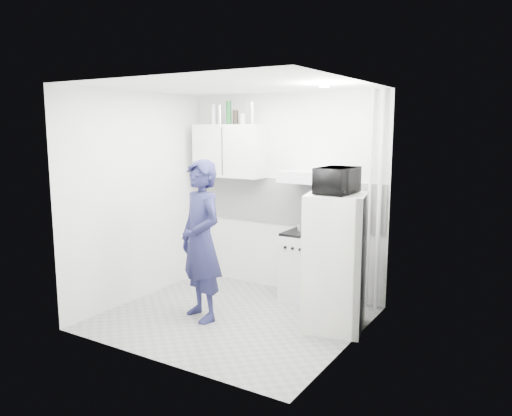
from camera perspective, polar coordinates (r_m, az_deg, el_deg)
The scene contains 23 objects.
floor at distance 5.86m, azimuth -2.76°, elevation -12.44°, with size 2.80×2.80×0.00m, color gray.
ceiling at distance 5.47m, azimuth -2.98°, elevation 13.79°, with size 2.80×2.80×0.00m, color white.
wall_back at distance 6.58m, azimuth 3.28°, elevation 1.66°, with size 2.80×2.80×0.00m, color silver.
wall_left at distance 6.40m, azimuth -13.27°, elevation 1.23°, with size 2.60×2.60×0.00m, color silver.
wall_right at distance 4.88m, azimuth 10.85°, elevation -1.14°, with size 2.60×2.60×0.00m, color silver.
person at distance 5.63m, azimuth -6.31°, elevation -3.73°, with size 0.66×0.43×1.81m, color #1C1D42.
stove at distance 6.34m, azimuth 5.70°, elevation -6.77°, with size 0.53×0.53×0.84m, color silver.
fridge at distance 5.43m, azimuth 9.02°, elevation -6.13°, with size 0.61×0.61×1.47m, color silver.
stove_top at distance 6.23m, azimuth 5.77°, elevation -2.89°, with size 0.51×0.51×0.03m, color black.
saucepan at distance 6.29m, azimuth 5.48°, elevation -2.22°, with size 0.16×0.16×0.09m, color silver.
microwave at distance 5.27m, azimuth 9.25°, elevation 3.11°, with size 0.34×0.50×0.28m, color black.
bottle_b at distance 6.91m, azimuth -4.88°, elevation 10.59°, with size 0.07×0.07×0.27m, color #B2B7BC.
bottle_c at distance 6.85m, azimuth -4.16°, elevation 10.57°, with size 0.06×0.06×0.26m, color silver.
bottle_d at distance 6.77m, azimuth -3.14°, elevation 10.84°, with size 0.07×0.07×0.31m, color #144C1E.
canister_a at distance 6.71m, azimuth -2.36°, elevation 10.32°, with size 0.07×0.07×0.19m, color black.
canister_b at distance 6.64m, azimuth -1.50°, elevation 10.15°, with size 0.07×0.07×0.14m, color #B2B7BC.
bottle_e at distance 6.57m, azimuth -0.45°, elevation 10.79°, with size 0.07×0.07×0.29m, color silver.
upper_cabinet at distance 6.77m, azimuth -3.02°, elevation 6.55°, with size 1.00×0.35×0.70m, color silver.
range_hood at distance 6.12m, azimuth 5.92°, elevation 3.61°, with size 0.60×0.50×0.14m, color silver.
backsplash at distance 6.58m, azimuth 3.21°, elevation 0.78°, with size 2.74×0.03×0.60m, color white.
pipe_a at distance 6.00m, azimuth 13.92°, elevation 0.68°, with size 0.05×0.05×2.60m, color silver.
pipe_b at distance 6.04m, azimuth 12.83°, elevation 0.77°, with size 0.04×0.04×2.60m, color silver.
ceiling_spot_fixture at distance 5.15m, azimuth 7.82°, elevation 13.67°, with size 0.10×0.10×0.02m, color white.
Camera 1 is at (3.08, -4.50, 2.16)m, focal length 35.00 mm.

